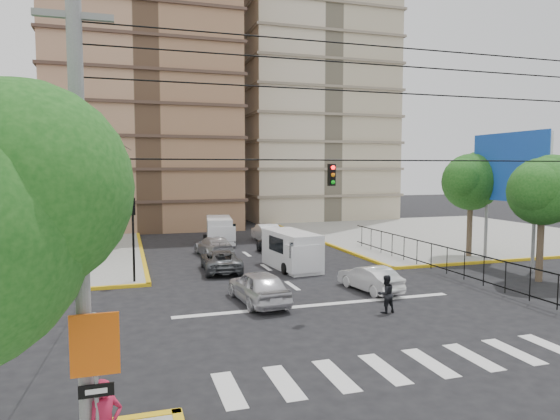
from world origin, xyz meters
name	(u,v)px	position (x,y,z in m)	size (l,w,h in m)	color
ground	(330,312)	(0.00, 0.00, 0.00)	(160.00, 160.00, 0.00)	black
sidewalk_ne	(445,233)	(20.00, 20.00, 0.07)	(26.00, 26.00, 0.15)	gray
crosswalk_stripes	(407,366)	(0.00, -6.00, 0.01)	(12.00, 2.40, 0.01)	silver
stop_line	(320,305)	(0.00, 1.20, 0.01)	(13.00, 0.40, 0.01)	silver
tower_beige	(309,22)	(14.00, 40.00, 24.00)	(17.00, 16.00, 48.00)	tan
park_fence	(446,276)	(9.00, 4.50, 0.00)	(0.10, 22.50, 1.66)	black
billboard	(510,169)	(14.45, 6.00, 6.00)	(0.36, 6.20, 8.10)	slate
tree_park_a	(544,188)	(13.08, 2.01, 5.01)	(4.41, 3.60, 6.83)	#473828
tree_park_c	(472,179)	(14.09, 9.01, 5.34)	(4.65, 3.80, 7.25)	#473828
tree_tudor	(64,181)	(-11.90, 16.01, 5.22)	(5.39, 4.40, 7.43)	#473828
traffic_light_nw	(133,225)	(-7.80, 7.80, 3.11)	(0.28, 0.22, 4.40)	black
traffic_light_hanging	(353,173)	(0.00, -2.04, 5.90)	(18.00, 9.12, 0.92)	black
utility_pole_sw	(81,238)	(-9.00, -9.00, 4.77)	(1.40, 0.28, 9.00)	slate
district_sign	(95,360)	(-8.80, -9.24, 2.45)	(0.90, 0.12, 3.20)	slate
van_right_lane	(293,251)	(1.42, 9.06, 1.09)	(2.45, 5.15, 2.24)	silver
van_left_lane	(220,232)	(-1.03, 19.85, 1.05)	(2.51, 5.00, 2.15)	silver
car_silver_front_left	(258,286)	(-2.53, 2.31, 0.76)	(1.80, 4.48, 1.52)	silver
car_white_front_right	(370,278)	(3.32, 2.83, 0.64)	(1.35, 3.86, 1.27)	white
car_grey_mid_left	(221,261)	(-2.84, 9.73, 0.64)	(2.12, 4.60, 1.28)	#575A5E
car_silver_rear_left	(214,246)	(-2.35, 14.90, 0.69)	(1.93, 4.74, 1.38)	#B1B1B6
car_darkgrey_mid_right	(275,244)	(1.95, 14.45, 0.74)	(1.76, 4.37, 1.49)	#262629
car_white_rear_right	(266,233)	(2.96, 20.41, 0.76)	(1.60, 4.59, 1.51)	white
pedestrian_crosswalk	(386,294)	(2.20, -0.74, 0.80)	(0.78, 0.61, 1.60)	black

